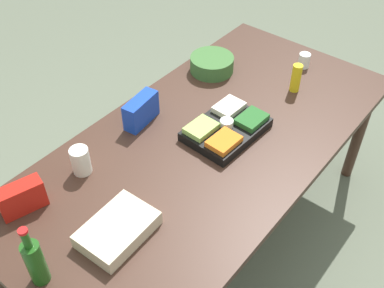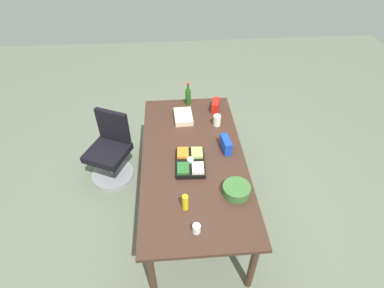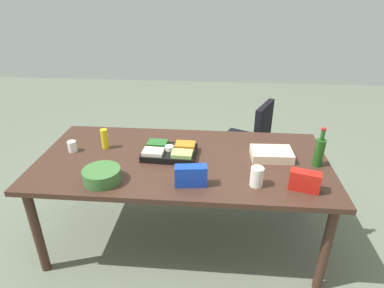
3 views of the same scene
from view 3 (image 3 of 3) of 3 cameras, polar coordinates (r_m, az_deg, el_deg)
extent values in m
plane|color=#656D5A|center=(3.06, -1.44, -15.66)|extent=(10.00, 10.00, 0.00)
cube|color=#3F261D|center=(2.60, -1.63, -2.94)|extent=(2.29, 1.11, 0.04)
cylinder|color=#3F261D|center=(3.29, 18.08, -5.59)|extent=(0.07, 0.07, 0.76)
cylinder|color=#3F261D|center=(3.46, -18.35, -3.98)|extent=(0.07, 0.07, 0.76)
cylinder|color=#3F261D|center=(2.58, 22.31, -16.64)|extent=(0.07, 0.07, 0.76)
cylinder|color=#3F261D|center=(2.79, -25.48, -13.66)|extent=(0.07, 0.07, 0.76)
cylinder|color=gray|center=(3.89, 8.33, -5.20)|extent=(0.56, 0.56, 0.05)
cylinder|color=gray|center=(3.78, 8.54, -2.43)|extent=(0.06, 0.06, 0.38)
cube|color=black|center=(3.70, 8.74, 0.14)|extent=(0.64, 0.64, 0.09)
cube|color=black|center=(3.52, 12.37, 3.29)|extent=(0.24, 0.42, 0.45)
cube|color=beige|center=(2.66, 13.72, -1.74)|extent=(0.33, 0.23, 0.07)
cube|color=black|center=(2.63, -3.93, -1.54)|extent=(0.43, 0.32, 0.05)
cube|color=orange|center=(2.66, -1.20, -0.18)|extent=(0.17, 0.13, 0.03)
cube|color=#286129|center=(2.70, -6.05, 0.11)|extent=(0.17, 0.13, 0.03)
cube|color=#9DC85F|center=(2.53, -1.71, -1.71)|extent=(0.17, 0.13, 0.03)
cube|color=beige|center=(2.57, -6.80, -1.37)|extent=(0.17, 0.13, 0.03)
cylinder|color=white|center=(2.61, -3.95, -0.71)|extent=(0.07, 0.07, 0.04)
cylinder|color=#3B6A32|center=(2.38, -15.47, -5.28)|extent=(0.28, 0.28, 0.09)
cylinder|color=white|center=(2.86, -20.19, -0.38)|extent=(0.09, 0.09, 0.09)
cube|color=red|center=(2.32, 19.10, -6.12)|extent=(0.21, 0.13, 0.14)
cylinder|color=#1E5218|center=(2.63, 21.32, -1.45)|extent=(0.08, 0.08, 0.21)
cylinder|color=#1E5218|center=(2.57, 21.86, 1.48)|extent=(0.04, 0.04, 0.08)
cylinder|color=red|center=(2.55, 22.04, 2.45)|extent=(0.04, 0.04, 0.01)
cube|color=#183EBD|center=(2.23, -0.20, -5.57)|extent=(0.23, 0.11, 0.15)
cylinder|color=yellow|center=(2.81, -15.02, 0.87)|extent=(0.06, 0.06, 0.17)
cylinder|color=white|center=(2.28, 11.25, -5.62)|extent=(0.11, 0.11, 0.14)
camera|label=1|loc=(3.51, 28.07, 29.78)|focal=43.57mm
camera|label=2|loc=(3.75, -51.70, 34.37)|focal=28.56mm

